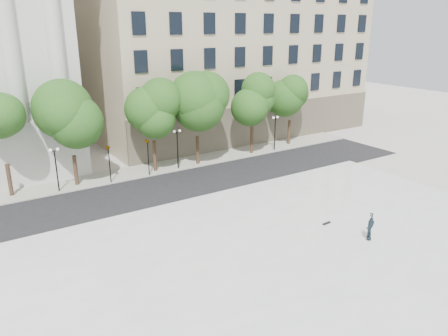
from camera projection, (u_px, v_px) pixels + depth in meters
The scene contains 11 objects.
ground at pixel (270, 298), 23.88m from camera, with size 160.00×160.00×0.00m, color beige.
plaza at pixel (239, 269), 26.20m from camera, with size 44.00×22.00×0.45m, color white.
street at pixel (141, 195), 38.21m from camera, with size 60.00×8.00×0.02m, color black.
far_sidewalk at pixel (117, 175), 42.98m from camera, with size 60.00×4.00×0.12m, color #B3B1A5.
building_east at pixel (211, 47), 61.71m from camera, with size 36.00×26.15×23.00m.
traffic_light_west at pixel (108, 145), 39.87m from camera, with size 0.38×1.72×4.19m.
traffic_light_east at pixel (147, 139), 41.85m from camera, with size 0.48×1.88×4.25m.
person_lying at pixel (369, 237), 29.21m from camera, with size 0.69×0.45×1.89m, color black.
skateboard at pixel (327, 223), 31.67m from camera, with size 0.76×0.19×0.08m, color black.
street_trees at pixel (125, 121), 41.27m from camera, with size 46.90×5.11×7.97m.
lamp_posts at pixel (120, 151), 41.00m from camera, with size 38.68×0.28×4.18m.
Camera 1 is at (-13.24, -15.78, 14.24)m, focal length 35.00 mm.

